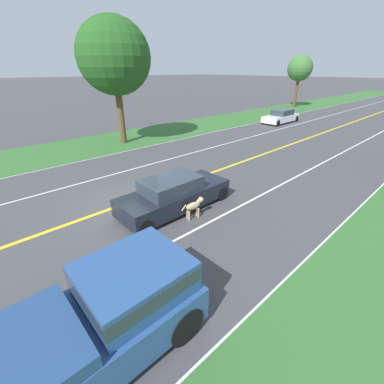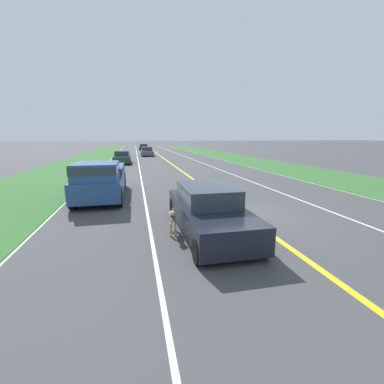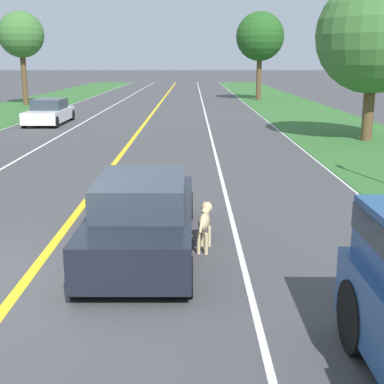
% 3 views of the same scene
% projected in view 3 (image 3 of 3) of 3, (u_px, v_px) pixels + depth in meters
% --- Properties ---
extents(ground_plane, '(400.00, 400.00, 0.00)m').
position_uv_depth(ground_plane, '(30.00, 276.00, 8.61)').
color(ground_plane, '#424244').
extents(centre_divider_line, '(0.18, 160.00, 0.01)m').
position_uv_depth(centre_divider_line, '(30.00, 276.00, 8.61)').
color(centre_divider_line, yellow).
rests_on(centre_divider_line, ground).
extents(lane_dash_same_dir, '(0.10, 160.00, 0.01)m').
position_uv_depth(lane_dash_same_dir, '(247.00, 276.00, 8.60)').
color(lane_dash_same_dir, white).
rests_on(lane_dash_same_dir, ground).
extents(ego_car, '(1.81, 4.77, 1.40)m').
position_uv_depth(ego_car, '(144.00, 216.00, 9.62)').
color(ego_car, black).
rests_on(ego_car, ground).
extents(dog, '(0.32, 1.07, 0.84)m').
position_uv_depth(dog, '(206.00, 221.00, 9.74)').
color(dog, '#D1B784').
rests_on(dog, ground).
extents(oncoming_car, '(1.84, 4.66, 1.35)m').
position_uv_depth(oncoming_car, '(51.00, 112.00, 29.37)').
color(oncoming_car, white).
rests_on(oncoming_car, ground).
extents(roadside_tree_right_near, '(4.79, 4.79, 6.81)m').
position_uv_depth(roadside_tree_right_near, '(376.00, 35.00, 22.08)').
color(roadside_tree_right_near, brown).
rests_on(roadside_tree_right_near, ground).
extents(roadside_tree_right_far, '(4.15, 4.15, 7.51)m').
position_uv_depth(roadside_tree_right_far, '(262.00, 37.00, 45.96)').
color(roadside_tree_right_far, brown).
rests_on(roadside_tree_right_far, ground).
extents(roadside_tree_left_far, '(3.45, 3.45, 7.06)m').
position_uv_depth(roadside_tree_left_far, '(23.00, 35.00, 40.60)').
color(roadside_tree_left_far, brown).
rests_on(roadside_tree_left_far, ground).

